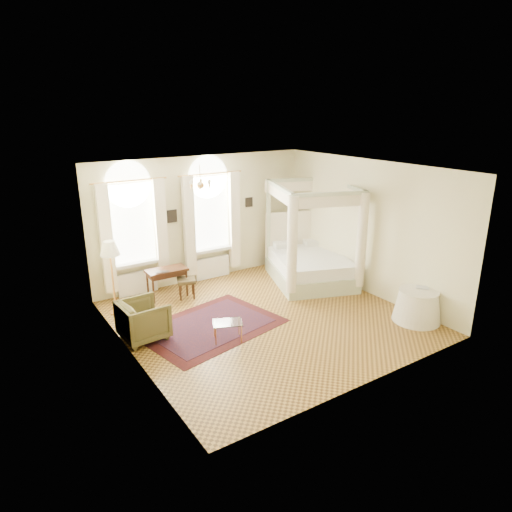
{
  "coord_description": "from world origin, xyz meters",
  "views": [
    {
      "loc": [
        -5.22,
        -7.56,
        4.48
      ],
      "look_at": [
        -0.0,
        0.4,
        1.35
      ],
      "focal_mm": 32.0,
      "sensor_mm": 36.0,
      "label": 1
    }
  ],
  "objects_px": {
    "armchair": "(144,320)",
    "side_table": "(417,306)",
    "writing_desk": "(167,273)",
    "canopy_bed": "(311,260)",
    "coffee_table": "(227,324)",
    "nightstand": "(275,256)",
    "stool": "(186,282)",
    "floor_lamp": "(110,252)"
  },
  "relations": [
    {
      "from": "nightstand",
      "to": "floor_lamp",
      "type": "xyz_separation_m",
      "value": [
        -4.87,
        -0.58,
        1.13
      ]
    },
    {
      "from": "canopy_bed",
      "to": "floor_lamp",
      "type": "height_order",
      "value": "canopy_bed"
    },
    {
      "from": "canopy_bed",
      "to": "writing_desk",
      "type": "height_order",
      "value": "canopy_bed"
    },
    {
      "from": "side_table",
      "to": "stool",
      "type": "bearing_deg",
      "value": 133.1
    },
    {
      "from": "canopy_bed",
      "to": "armchair",
      "type": "xyz_separation_m",
      "value": [
        -4.85,
        -0.62,
        -0.19
      ]
    },
    {
      "from": "writing_desk",
      "to": "coffee_table",
      "type": "relative_size",
      "value": 1.41
    },
    {
      "from": "nightstand",
      "to": "writing_desk",
      "type": "height_order",
      "value": "writing_desk"
    },
    {
      "from": "canopy_bed",
      "to": "floor_lamp",
      "type": "relative_size",
      "value": 1.71
    },
    {
      "from": "nightstand",
      "to": "floor_lamp",
      "type": "distance_m",
      "value": 5.03
    },
    {
      "from": "armchair",
      "to": "side_table",
      "type": "xyz_separation_m",
      "value": [
        5.27,
        -2.49,
        -0.06
      ]
    },
    {
      "from": "coffee_table",
      "to": "side_table",
      "type": "xyz_separation_m",
      "value": [
        3.91,
        -1.49,
        -0.01
      ]
    },
    {
      "from": "nightstand",
      "to": "side_table",
      "type": "relative_size",
      "value": 0.62
    },
    {
      "from": "canopy_bed",
      "to": "side_table",
      "type": "relative_size",
      "value": 2.81
    },
    {
      "from": "coffee_table",
      "to": "writing_desk",
      "type": "bearing_deg",
      "value": 93.04
    },
    {
      "from": "coffee_table",
      "to": "stool",
      "type": "bearing_deg",
      "value": 84.43
    },
    {
      "from": "nightstand",
      "to": "side_table",
      "type": "xyz_separation_m",
      "value": [
        0.53,
        -4.59,
        0.03
      ]
    },
    {
      "from": "armchair",
      "to": "side_table",
      "type": "bearing_deg",
      "value": -118.79
    },
    {
      "from": "stool",
      "to": "nightstand",
      "type": "bearing_deg",
      "value": 12.05
    },
    {
      "from": "coffee_table",
      "to": "side_table",
      "type": "bearing_deg",
      "value": -20.93
    },
    {
      "from": "nightstand",
      "to": "floor_lamp",
      "type": "bearing_deg",
      "value": -173.15
    },
    {
      "from": "coffee_table",
      "to": "side_table",
      "type": "height_order",
      "value": "side_table"
    },
    {
      "from": "canopy_bed",
      "to": "coffee_table",
      "type": "relative_size",
      "value": 4.15
    },
    {
      "from": "armchair",
      "to": "nightstand",
      "type": "bearing_deg",
      "value": -69.61
    },
    {
      "from": "writing_desk",
      "to": "side_table",
      "type": "xyz_separation_m",
      "value": [
        4.05,
        -4.2,
        -0.28
      ]
    },
    {
      "from": "nightstand",
      "to": "writing_desk",
      "type": "bearing_deg",
      "value": -173.61
    },
    {
      "from": "canopy_bed",
      "to": "side_table",
      "type": "height_order",
      "value": "canopy_bed"
    },
    {
      "from": "armchair",
      "to": "side_table",
      "type": "distance_m",
      "value": 5.83
    },
    {
      "from": "canopy_bed",
      "to": "writing_desk",
      "type": "bearing_deg",
      "value": 163.34
    },
    {
      "from": "armchair",
      "to": "coffee_table",
      "type": "xyz_separation_m",
      "value": [
        1.37,
        -1.0,
        -0.05
      ]
    },
    {
      "from": "floor_lamp",
      "to": "nightstand",
      "type": "bearing_deg",
      "value": 6.85
    },
    {
      "from": "canopy_bed",
      "to": "nightstand",
      "type": "distance_m",
      "value": 1.51
    },
    {
      "from": "canopy_bed",
      "to": "nightstand",
      "type": "xyz_separation_m",
      "value": [
        -0.11,
        1.48,
        -0.27
      ]
    },
    {
      "from": "writing_desk",
      "to": "floor_lamp",
      "type": "xyz_separation_m",
      "value": [
        -1.35,
        -0.19,
        0.83
      ]
    },
    {
      "from": "armchair",
      "to": "floor_lamp",
      "type": "distance_m",
      "value": 1.85
    },
    {
      "from": "canopy_bed",
      "to": "floor_lamp",
      "type": "distance_m",
      "value": 5.12
    },
    {
      "from": "nightstand",
      "to": "coffee_table",
      "type": "xyz_separation_m",
      "value": [
        -3.37,
        -3.1,
        0.04
      ]
    },
    {
      "from": "writing_desk",
      "to": "side_table",
      "type": "relative_size",
      "value": 0.95
    },
    {
      "from": "coffee_table",
      "to": "nightstand",
      "type": "bearing_deg",
      "value": 42.56
    },
    {
      "from": "stool",
      "to": "coffee_table",
      "type": "height_order",
      "value": "stool"
    },
    {
      "from": "coffee_table",
      "to": "floor_lamp",
      "type": "bearing_deg",
      "value": 120.71
    },
    {
      "from": "canopy_bed",
      "to": "side_table",
      "type": "distance_m",
      "value": 3.15
    },
    {
      "from": "canopy_bed",
      "to": "stool",
      "type": "bearing_deg",
      "value": 166.01
    }
  ]
}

